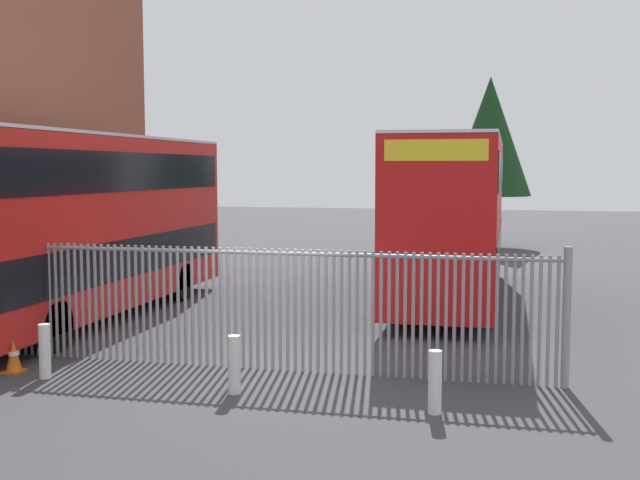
{
  "coord_description": "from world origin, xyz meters",
  "views": [
    {
      "loc": [
        4.16,
        -13.36,
        3.61
      ],
      "look_at": [
        0.0,
        4.0,
        2.0
      ],
      "focal_mm": 44.21,
      "sensor_mm": 36.0,
      "label": 1
    }
  ],
  "objects_px": {
    "double_decker_bus_behind_fence_left": "(453,213)",
    "traffic_cone_by_gate": "(14,356)",
    "double_decker_bus_near_gate": "(88,219)",
    "bollard_near_right": "(435,382)",
    "bollard_center_front": "(234,365)",
    "bollard_near_left": "(45,351)"
  },
  "relations": [
    {
      "from": "bollard_near_left",
      "to": "bollard_center_front",
      "type": "height_order",
      "value": "same"
    },
    {
      "from": "double_decker_bus_near_gate",
      "to": "double_decker_bus_behind_fence_left",
      "type": "relative_size",
      "value": 1.0
    },
    {
      "from": "bollard_near_left",
      "to": "bollard_center_front",
      "type": "relative_size",
      "value": 1.0
    },
    {
      "from": "bollard_near_left",
      "to": "double_decker_bus_near_gate",
      "type": "bearing_deg",
      "value": 111.98
    },
    {
      "from": "double_decker_bus_behind_fence_left",
      "to": "traffic_cone_by_gate",
      "type": "height_order",
      "value": "double_decker_bus_behind_fence_left"
    },
    {
      "from": "double_decker_bus_behind_fence_left",
      "to": "traffic_cone_by_gate",
      "type": "relative_size",
      "value": 18.32
    },
    {
      "from": "double_decker_bus_behind_fence_left",
      "to": "double_decker_bus_near_gate",
      "type": "bearing_deg",
      "value": -150.8
    },
    {
      "from": "double_decker_bus_near_gate",
      "to": "bollard_near_right",
      "type": "bearing_deg",
      "value": -32.27
    },
    {
      "from": "double_decker_bus_behind_fence_left",
      "to": "traffic_cone_by_gate",
      "type": "distance_m",
      "value": 12.09
    },
    {
      "from": "bollard_near_left",
      "to": "bollard_center_front",
      "type": "distance_m",
      "value": 3.51
    },
    {
      "from": "bollard_center_front",
      "to": "bollard_near_right",
      "type": "xyz_separation_m",
      "value": [
        3.24,
        -0.3,
        0.0
      ]
    },
    {
      "from": "double_decker_bus_behind_fence_left",
      "to": "bollard_center_front",
      "type": "distance_m",
      "value": 10.5
    },
    {
      "from": "bollard_near_right",
      "to": "double_decker_bus_near_gate",
      "type": "bearing_deg",
      "value": 147.73
    },
    {
      "from": "double_decker_bus_near_gate",
      "to": "traffic_cone_by_gate",
      "type": "bearing_deg",
      "value": -75.14
    },
    {
      "from": "bollard_center_front",
      "to": "bollard_near_left",
      "type": "bearing_deg",
      "value": 178.0
    },
    {
      "from": "bollard_near_right",
      "to": "traffic_cone_by_gate",
      "type": "bearing_deg",
      "value": 175.11
    },
    {
      "from": "bollard_near_left",
      "to": "traffic_cone_by_gate",
      "type": "bearing_deg",
      "value": 163.73
    },
    {
      "from": "double_decker_bus_near_gate",
      "to": "bollard_near_left",
      "type": "height_order",
      "value": "double_decker_bus_near_gate"
    },
    {
      "from": "bollard_near_left",
      "to": "traffic_cone_by_gate",
      "type": "distance_m",
      "value": 0.83
    },
    {
      "from": "double_decker_bus_behind_fence_left",
      "to": "bollard_center_front",
      "type": "height_order",
      "value": "double_decker_bus_behind_fence_left"
    },
    {
      "from": "double_decker_bus_behind_fence_left",
      "to": "bollard_near_left",
      "type": "height_order",
      "value": "double_decker_bus_behind_fence_left"
    },
    {
      "from": "double_decker_bus_behind_fence_left",
      "to": "bollard_near_right",
      "type": "height_order",
      "value": "double_decker_bus_behind_fence_left"
    }
  ]
}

